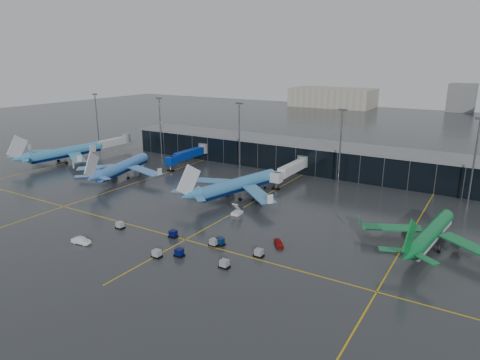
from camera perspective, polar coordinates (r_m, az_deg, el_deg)
The scene contains 14 objects.
ground at distance 120.15m, azimuth -6.56°, elevation -4.43°, with size 600.00×600.00×0.00m, color #282B2D.
terminal_pier at distance 169.65m, azimuth 6.37°, elevation 3.55°, with size 142.00×17.00×10.70m.
jet_bridges at distance 172.17m, azimuth -7.01°, elevation 3.41°, with size 94.00×27.50×7.20m.
flood_masts at distance 155.27m, azimuth 6.23°, elevation 5.55°, with size 203.00×0.50×25.50m.
distant_hangars at distance 360.26m, azimuth 28.58°, elevation 8.84°, with size 260.00×71.00×22.00m.
taxi_lines at distance 122.93m, azimuth 0.18°, elevation -3.83°, with size 220.00×120.00×0.02m.
airliner_klm_west at distance 190.31m, azimuth -22.26°, elevation 4.17°, with size 37.77×43.01×13.22m, color #3A8CC1, non-canonical shape.
airliner_arkefly at distance 159.18m, azimuth -15.34°, elevation 2.54°, with size 35.64×40.59×12.47m, color #417ED6, non-canonical shape.
airliner_klm_near at distance 131.04m, azimuth -0.24°, elevation 0.42°, with size 37.32×42.51×13.06m, color #3980BD, non-canonical shape.
airliner_aer_lingus at distance 105.95m, azimuth 24.24°, elevation -5.40°, with size 32.05×36.51×11.22m, color #0D7336, non-canonical shape.
baggage_carts at distance 98.59m, azimuth -6.46°, elevation -8.65°, with size 40.01×13.90×1.70m.
mobile_airstair at distance 118.36m, azimuth -0.40°, elevation -4.24°, with size 2.43×3.36×3.45m.
service_van_red at distance 99.52m, azimuth 5.19°, elevation -8.39°, with size 1.71×4.25×1.45m, color maroon.
service_van_white at distance 106.86m, azimuth -20.41°, elevation -7.59°, with size 1.67×4.78×1.57m, color white.
Camera 1 is at (70.24, -88.11, 41.70)m, focal length 32.00 mm.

